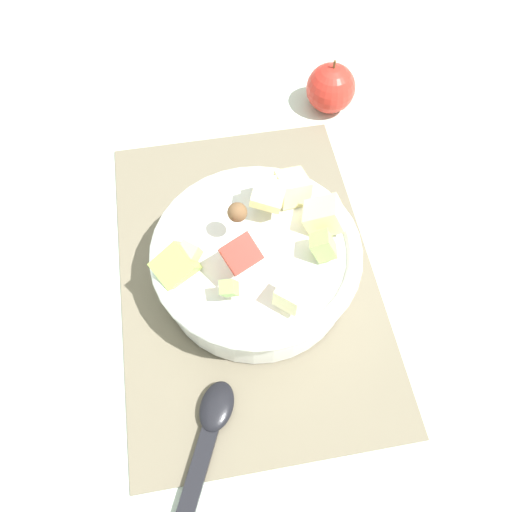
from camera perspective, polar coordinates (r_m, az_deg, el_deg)
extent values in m
plane|color=silver|center=(0.66, -1.01, -1.96)|extent=(2.40, 2.40, 0.00)
cube|color=#756B56|center=(0.65, -1.01, -1.83)|extent=(0.47, 0.32, 0.01)
cylinder|color=white|center=(0.62, 0.00, -0.91)|extent=(0.23, 0.23, 0.06)
torus|color=white|center=(0.59, 0.00, 0.63)|extent=(0.24, 0.24, 0.02)
cube|color=#93C160|center=(0.54, -2.97, -3.56)|extent=(0.02, 0.02, 0.03)
cube|color=beige|center=(0.60, 7.50, 4.37)|extent=(0.05, 0.06, 0.05)
cube|color=beige|center=(0.54, 3.82, -4.41)|extent=(0.04, 0.04, 0.03)
cube|color=#E5D684|center=(0.58, -7.50, 0.17)|extent=(0.04, 0.04, 0.03)
cube|color=beige|center=(0.63, 4.00, 7.51)|extent=(0.05, 0.04, 0.04)
sphere|color=brown|center=(0.56, -2.08, 4.83)|extent=(0.03, 0.03, 0.03)
cube|color=red|center=(0.54, -1.68, 0.20)|extent=(0.05, 0.05, 0.04)
cube|color=beige|center=(0.61, 1.24, 7.40)|extent=(0.04, 0.03, 0.03)
cube|color=#9EC656|center=(0.58, -8.87, -1.09)|extent=(0.06, 0.06, 0.05)
cube|color=#A3CC6B|center=(0.58, 7.42, 1.09)|extent=(0.03, 0.04, 0.04)
cube|color=#E5D684|center=(0.59, 1.36, 6.78)|extent=(0.05, 0.05, 0.04)
ellipsoid|color=black|center=(0.58, -4.35, -16.18)|extent=(0.07, 0.06, 0.01)
cube|color=black|center=(0.57, -7.24, -24.78)|extent=(0.14, 0.08, 0.01)
sphere|color=red|center=(0.83, 8.23, 17.84)|extent=(0.07, 0.07, 0.07)
cylinder|color=brown|center=(0.80, 8.64, 20.16)|extent=(0.00, 0.00, 0.01)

